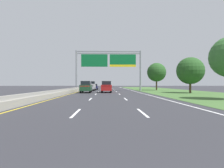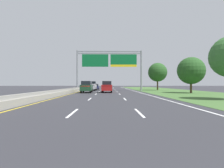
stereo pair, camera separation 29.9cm
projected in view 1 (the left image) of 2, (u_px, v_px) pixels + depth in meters
The scene contains 12 objects.
ground_plane at pixel (107, 92), 34.52m from camera, with size 220.00×220.00×0.00m, color #2B2B30.
lane_striping at pixel (107, 92), 34.06m from camera, with size 11.96×106.00×0.01m.
grass_verge_right at pixel (179, 92), 34.94m from camera, with size 14.00×110.00×0.02m, color #3D602D.
median_barrier_concrete at pixel (73, 90), 34.33m from camera, with size 0.60×110.00×0.85m.
overhead_sign_gantry at pixel (109, 62), 41.26m from camera, with size 15.06×0.42×9.26m.
pickup_truck_silver at pixel (91, 86), 42.50m from camera, with size 2.03×5.41×2.20m.
car_darkgreen_left_lane_suv at pixel (86, 87), 32.74m from camera, with size 1.96×4.72×2.11m.
car_navy_left_lane_sedan at pixel (94, 87), 49.87m from camera, with size 1.87×4.42×1.57m.
car_red_centre_lane_suv at pixel (106, 87), 33.60m from camera, with size 1.94×4.72×2.11m.
car_white_centre_lane_suv at pixel (107, 85), 58.23m from camera, with size 1.92×4.71×2.11m.
roadside_tree_mid at pixel (190, 71), 31.42m from camera, with size 4.70×4.70×6.25m.
roadside_tree_far at pixel (157, 72), 45.02m from camera, with size 4.68×4.68×6.84m.
Camera 1 is at (-0.15, 0.47, 1.62)m, focal length 28.91 mm.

